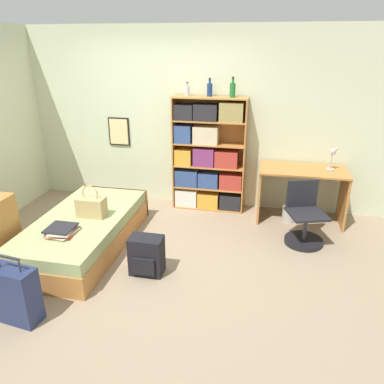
# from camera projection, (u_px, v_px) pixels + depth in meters

# --- Properties ---
(ground_plane) EXTENTS (14.00, 14.00, 0.00)m
(ground_plane) POSITION_uv_depth(u_px,v_px,m) (134.00, 251.00, 4.55)
(ground_plane) COLOR gray
(wall_back) EXTENTS (10.00, 0.09, 2.60)m
(wall_back) POSITION_uv_depth(u_px,v_px,m) (168.00, 118.00, 5.58)
(wall_back) COLOR beige
(wall_back) RESTS_ON ground_plane
(bed) EXTENTS (0.99, 2.00, 0.40)m
(bed) POSITION_uv_depth(u_px,v_px,m) (84.00, 231.00, 4.61)
(bed) COLOR #B77538
(bed) RESTS_ON ground_plane
(handbag) EXTENTS (0.33, 0.19, 0.39)m
(handbag) POSITION_uv_depth(u_px,v_px,m) (91.00, 206.00, 4.50)
(handbag) COLOR tan
(handbag) RESTS_ON bed
(book_stack_on_bed) EXTENTS (0.32, 0.38, 0.08)m
(book_stack_on_bed) POSITION_uv_depth(u_px,v_px,m) (62.00, 230.00, 4.10)
(book_stack_on_bed) COLOR #B2382D
(book_stack_on_bed) RESTS_ON bed
(suitcase) EXTENTS (0.43, 0.26, 0.67)m
(suitcase) POSITION_uv_depth(u_px,v_px,m) (16.00, 295.00, 3.33)
(suitcase) COLOR navy
(suitcase) RESTS_ON ground_plane
(bookcase) EXTENTS (1.05, 0.30, 1.66)m
(bookcase) POSITION_uv_depth(u_px,v_px,m) (207.00, 158.00, 5.47)
(bookcase) COLOR #B77538
(bookcase) RESTS_ON ground_plane
(bottle_green) EXTENTS (0.07, 0.07, 0.19)m
(bottle_green) POSITION_uv_depth(u_px,v_px,m) (187.00, 91.00, 5.19)
(bottle_green) COLOR #B7BCC1
(bottle_green) RESTS_ON bookcase
(bottle_brown) EXTENTS (0.08, 0.08, 0.25)m
(bottle_brown) POSITION_uv_depth(u_px,v_px,m) (210.00, 89.00, 5.14)
(bottle_brown) COLOR navy
(bottle_brown) RESTS_ON bookcase
(bottle_clear) EXTENTS (0.08, 0.08, 0.27)m
(bottle_clear) POSITION_uv_depth(u_px,v_px,m) (233.00, 90.00, 5.04)
(bottle_clear) COLOR #1E6B2D
(bottle_clear) RESTS_ON bookcase
(desk) EXTENTS (1.17, 0.62, 0.76)m
(desk) POSITION_uv_depth(u_px,v_px,m) (302.00, 185.00, 5.16)
(desk) COLOR #B77538
(desk) RESTS_ON ground_plane
(desk_lamp) EXTENTS (0.16, 0.11, 0.35)m
(desk_lamp) POSITION_uv_depth(u_px,v_px,m) (334.00, 154.00, 4.94)
(desk_lamp) COLOR #ADA89E
(desk_lamp) RESTS_ON desk
(desk_chair) EXTENTS (0.55, 0.55, 0.78)m
(desk_chair) POSITION_uv_depth(u_px,v_px,m) (304.00, 225.00, 4.67)
(desk_chair) COLOR black
(desk_chair) RESTS_ON ground_plane
(backpack) EXTENTS (0.36, 0.26, 0.43)m
(backpack) POSITION_uv_depth(u_px,v_px,m) (147.00, 256.00, 4.04)
(backpack) COLOR black
(backpack) RESTS_ON ground_plane
(waste_bin) EXTENTS (0.21, 0.21, 0.23)m
(waste_bin) POSITION_uv_depth(u_px,v_px,m) (290.00, 213.00, 5.28)
(waste_bin) COLOR #B7B2A8
(waste_bin) RESTS_ON ground_plane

